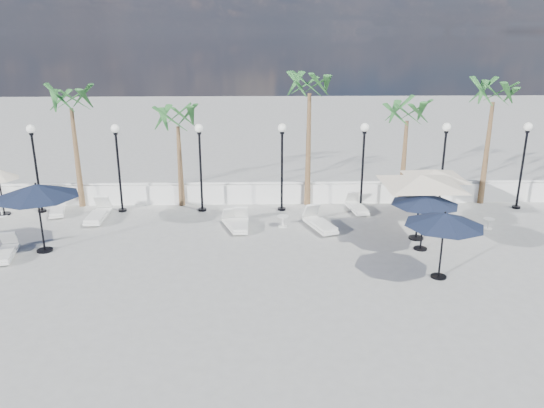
{
  "coord_description": "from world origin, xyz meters",
  "views": [
    {
      "loc": [
        -0.99,
        -15.69,
        7.51
      ],
      "look_at": [
        -0.52,
        2.76,
        1.5
      ],
      "focal_mm": 35.0,
      "sensor_mm": 36.0,
      "label": 1
    }
  ],
  "objects_px": {
    "lounger_0": "(98,214)",
    "parasol_cream_sq_a": "(422,175)",
    "lounger_5": "(320,223)",
    "lounger_6": "(357,207)",
    "lounger_1": "(57,209)",
    "lounger_2": "(5,252)",
    "lounger_3": "(241,224)",
    "parasol_navy_mid": "(425,199)",
    "parasol_navy_left": "(36,191)",
    "parasol_navy_right": "(445,220)",
    "parasol_cream_sq_b": "(435,170)",
    "lounger_4": "(233,223)"
  },
  "relations": [
    {
      "from": "parasol_navy_left",
      "to": "parasol_navy_right",
      "type": "xyz_separation_m",
      "value": [
        13.48,
        -2.48,
        -0.29
      ]
    },
    {
      "from": "parasol_navy_mid",
      "to": "lounger_0",
      "type": "bearing_deg",
      "value": 164.72
    },
    {
      "from": "lounger_1",
      "to": "lounger_5",
      "type": "height_order",
      "value": "lounger_5"
    },
    {
      "from": "lounger_6",
      "to": "parasol_navy_right",
      "type": "relative_size",
      "value": 0.74
    },
    {
      "from": "lounger_2",
      "to": "parasol_navy_mid",
      "type": "distance_m",
      "value": 14.78
    },
    {
      "from": "lounger_5",
      "to": "parasol_navy_left",
      "type": "xyz_separation_m",
      "value": [
        -10.14,
        -1.97,
        2.0
      ]
    },
    {
      "from": "parasol_navy_right",
      "to": "parasol_cream_sq_a",
      "type": "distance_m",
      "value": 3.39
    },
    {
      "from": "lounger_6",
      "to": "lounger_4",
      "type": "bearing_deg",
      "value": -168.32
    },
    {
      "from": "lounger_2",
      "to": "lounger_4",
      "type": "relative_size",
      "value": 1.09
    },
    {
      "from": "lounger_0",
      "to": "parasol_navy_right",
      "type": "height_order",
      "value": "parasol_navy_right"
    },
    {
      "from": "parasol_navy_left",
      "to": "parasol_navy_mid",
      "type": "height_order",
      "value": "parasol_navy_left"
    },
    {
      "from": "lounger_6",
      "to": "parasol_navy_mid",
      "type": "bearing_deg",
      "value": -78.51
    },
    {
      "from": "lounger_2",
      "to": "lounger_5",
      "type": "bearing_deg",
      "value": 1.0
    },
    {
      "from": "lounger_5",
      "to": "lounger_6",
      "type": "bearing_deg",
      "value": 29.18
    },
    {
      "from": "lounger_5",
      "to": "parasol_navy_mid",
      "type": "height_order",
      "value": "parasol_navy_mid"
    },
    {
      "from": "lounger_0",
      "to": "parasol_navy_left",
      "type": "relative_size",
      "value": 0.7
    },
    {
      "from": "lounger_0",
      "to": "parasol_navy_mid",
      "type": "bearing_deg",
      "value": -15.29
    },
    {
      "from": "parasol_navy_left",
      "to": "lounger_3",
      "type": "bearing_deg",
      "value": 16.41
    },
    {
      "from": "lounger_5",
      "to": "parasol_cream_sq_b",
      "type": "height_order",
      "value": "parasol_cream_sq_b"
    },
    {
      "from": "lounger_6",
      "to": "parasol_navy_right",
      "type": "xyz_separation_m",
      "value": [
        1.47,
        -6.59,
        1.74
      ]
    },
    {
      "from": "parasol_navy_right",
      "to": "lounger_6",
      "type": "bearing_deg",
      "value": 102.6
    },
    {
      "from": "lounger_0",
      "to": "parasol_navy_left",
      "type": "bearing_deg",
      "value": -106.86
    },
    {
      "from": "parasol_navy_mid",
      "to": "parasol_cream_sq_b",
      "type": "bearing_deg",
      "value": 67.01
    },
    {
      "from": "lounger_0",
      "to": "parasol_navy_mid",
      "type": "relative_size",
      "value": 0.85
    },
    {
      "from": "parasol_cream_sq_a",
      "to": "parasol_cream_sq_b",
      "type": "xyz_separation_m",
      "value": [
        1.25,
        2.22,
        -0.38
      ]
    },
    {
      "from": "lounger_1",
      "to": "parasol_navy_mid",
      "type": "bearing_deg",
      "value": -32.83
    },
    {
      "from": "lounger_1",
      "to": "lounger_6",
      "type": "bearing_deg",
      "value": -16.46
    },
    {
      "from": "parasol_cream_sq_a",
      "to": "parasol_cream_sq_b",
      "type": "relative_size",
      "value": 1.2
    },
    {
      "from": "parasol_navy_mid",
      "to": "parasol_cream_sq_b",
      "type": "relative_size",
      "value": 0.52
    },
    {
      "from": "lounger_0",
      "to": "parasol_navy_mid",
      "type": "xyz_separation_m",
      "value": [
        12.58,
        -3.44,
        1.64
      ]
    },
    {
      "from": "lounger_0",
      "to": "parasol_cream_sq_a",
      "type": "bearing_deg",
      "value": -10.77
    },
    {
      "from": "parasol_cream_sq_b",
      "to": "lounger_6",
      "type": "bearing_deg",
      "value": 160.6
    },
    {
      "from": "lounger_3",
      "to": "parasol_cream_sq_b",
      "type": "bearing_deg",
      "value": 6.7
    },
    {
      "from": "lounger_2",
      "to": "parasol_navy_mid",
      "type": "xyz_separation_m",
      "value": [
        14.68,
        0.42,
        1.67
      ]
    },
    {
      "from": "lounger_4",
      "to": "lounger_2",
      "type": "bearing_deg",
      "value": -179.46
    },
    {
      "from": "lounger_5",
      "to": "parasol_navy_mid",
      "type": "relative_size",
      "value": 0.89
    },
    {
      "from": "parasol_navy_left",
      "to": "lounger_5",
      "type": "bearing_deg",
      "value": 10.99
    },
    {
      "from": "parasol_cream_sq_b",
      "to": "lounger_5",
      "type": "bearing_deg",
      "value": -167.04
    },
    {
      "from": "parasol_cream_sq_a",
      "to": "parasol_cream_sq_b",
      "type": "bearing_deg",
      "value": 60.7
    },
    {
      "from": "lounger_4",
      "to": "parasol_navy_mid",
      "type": "relative_size",
      "value": 0.71
    },
    {
      "from": "lounger_1",
      "to": "lounger_6",
      "type": "height_order",
      "value": "lounger_6"
    },
    {
      "from": "lounger_4",
      "to": "parasol_navy_left",
      "type": "height_order",
      "value": "parasol_navy_left"
    },
    {
      "from": "parasol_navy_mid",
      "to": "parasol_cream_sq_a",
      "type": "bearing_deg",
      "value": 82.8
    },
    {
      "from": "lounger_1",
      "to": "lounger_2",
      "type": "xyz_separation_m",
      "value": [
        -0.11,
        -4.7,
        0.0
      ]
    },
    {
      "from": "parasol_cream_sq_a",
      "to": "parasol_navy_right",
      "type": "bearing_deg",
      "value": -93.75
    },
    {
      "from": "parasol_navy_left",
      "to": "parasol_navy_mid",
      "type": "bearing_deg",
      "value": -0.73
    },
    {
      "from": "lounger_0",
      "to": "lounger_3",
      "type": "relative_size",
      "value": 1.14
    },
    {
      "from": "lounger_0",
      "to": "parasol_cream_sq_b",
      "type": "bearing_deg",
      "value": -0.79
    },
    {
      "from": "lounger_2",
      "to": "lounger_3",
      "type": "height_order",
      "value": "lounger_2"
    },
    {
      "from": "lounger_5",
      "to": "lounger_6",
      "type": "relative_size",
      "value": 1.16
    }
  ]
}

